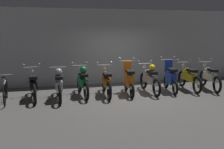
# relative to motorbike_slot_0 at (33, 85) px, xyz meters

# --- Properties ---
(ground_plane) EXTENTS (80.00, 80.00, 0.00)m
(ground_plane) POSITION_rel_motorbike_slot_0_xyz_m (3.31, -0.33, -0.49)
(ground_plane) COLOR #565451
(back_wall) EXTENTS (16.00, 0.30, 3.17)m
(back_wall) POSITION_rel_motorbike_slot_0_xyz_m (3.31, 2.06, 1.09)
(back_wall) COLOR #ADADB2
(back_wall) RESTS_ON ground
(motorbike_slot_0) EXTENTS (0.59, 1.95, 1.15)m
(motorbike_slot_0) POSITION_rel_motorbike_slot_0_xyz_m (0.00, 0.00, 0.00)
(motorbike_slot_0) COLOR black
(motorbike_slot_0) RESTS_ON ground
(motorbike_slot_1) EXTENTS (0.56, 1.95, 1.08)m
(motorbike_slot_1) POSITION_rel_motorbike_slot_0_xyz_m (0.83, -0.24, 0.03)
(motorbike_slot_1) COLOR black
(motorbike_slot_1) RESTS_ON ground
(motorbike_slot_2) EXTENTS (0.59, 1.95, 1.15)m
(motorbike_slot_2) POSITION_rel_motorbike_slot_0_xyz_m (1.66, 0.03, 0.04)
(motorbike_slot_2) COLOR black
(motorbike_slot_2) RESTS_ON ground
(motorbike_slot_3) EXTENTS (0.59, 1.95, 1.15)m
(motorbike_slot_3) POSITION_rel_motorbike_slot_0_xyz_m (2.49, -0.10, 0.00)
(motorbike_slot_3) COLOR black
(motorbike_slot_3) RESTS_ON ground
(motorbike_slot_4) EXTENTS (0.59, 1.68, 1.29)m
(motorbike_slot_4) POSITION_rel_motorbike_slot_0_xyz_m (3.32, -0.11, 0.04)
(motorbike_slot_4) COLOR black
(motorbike_slot_4) RESTS_ON ground
(motorbike_slot_5) EXTENTS (0.59, 1.95, 1.15)m
(motorbike_slot_5) POSITION_rel_motorbike_slot_0_xyz_m (4.14, -0.07, 0.04)
(motorbike_slot_5) COLOR black
(motorbike_slot_5) RESTS_ON ground
(motorbike_slot_6) EXTENTS (0.58, 1.67, 1.29)m
(motorbike_slot_6) POSITION_rel_motorbike_slot_0_xyz_m (4.98, -0.07, 0.04)
(motorbike_slot_6) COLOR black
(motorbike_slot_6) RESTS_ON ground
(motorbike_slot_7) EXTENTS (0.59, 1.95, 1.15)m
(motorbike_slot_7) POSITION_rel_motorbike_slot_0_xyz_m (5.80, -0.01, 0.00)
(motorbike_slot_7) COLOR black
(motorbike_slot_7) RESTS_ON ground
(motorbike_slot_8) EXTENTS (0.64, 1.93, 1.15)m
(motorbike_slot_8) POSITION_rel_motorbike_slot_0_xyz_m (6.63, -0.13, 0.00)
(motorbike_slot_8) COLOR black
(motorbike_slot_8) RESTS_ON ground
(bicycle) EXTENTS (0.50, 1.73, 0.89)m
(bicycle) POSITION_rel_motorbike_slot_0_xyz_m (-0.87, -0.11, -0.13)
(bicycle) COLOR black
(bicycle) RESTS_ON ground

